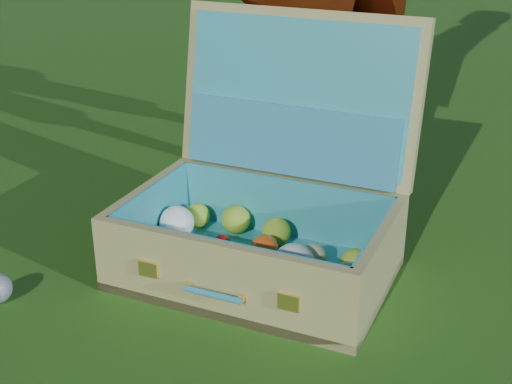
# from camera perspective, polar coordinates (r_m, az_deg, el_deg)

# --- Properties ---
(ground) EXTENTS (60.00, 60.00, 0.00)m
(ground) POSITION_cam_1_polar(r_m,az_deg,el_deg) (1.61, -5.11, -8.35)
(ground) COLOR #215114
(ground) RESTS_ON ground
(suitcase) EXTENTS (0.76, 0.72, 0.58)m
(suitcase) POSITION_cam_1_polar(r_m,az_deg,el_deg) (1.67, 1.12, -0.66)
(suitcase) COLOR tan
(suitcase) RESTS_ON ground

